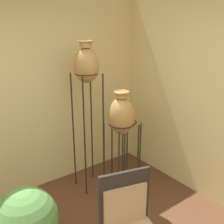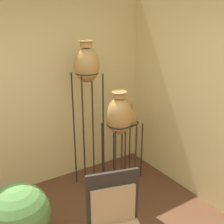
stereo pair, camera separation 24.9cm
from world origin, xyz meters
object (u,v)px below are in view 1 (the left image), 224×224
object	(u,v)px
vase_stand_medium	(121,117)
potted_plant	(26,222)
vase_stand_tall	(86,68)
vase_stand_short	(126,119)

from	to	relation	value
vase_stand_medium	potted_plant	xyz separation A→B (m)	(-1.27, -0.13, -0.76)
vase_stand_tall	vase_stand_short	size ratio (longest dim) A/B	1.73
vase_stand_tall	vase_stand_medium	size ratio (longest dim) A/B	1.37
vase_stand_tall	vase_stand_short	bearing A→B (deg)	-7.19
vase_stand_medium	vase_stand_tall	bearing A→B (deg)	104.65
potted_plant	vase_stand_tall	bearing A→B (deg)	30.28
vase_stand_medium	vase_stand_short	size ratio (longest dim) A/B	1.27
vase_stand_tall	potted_plant	distance (m)	1.83
vase_stand_short	vase_stand_tall	bearing A→B (deg)	172.81
vase_stand_medium	potted_plant	bearing A→B (deg)	-174.13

